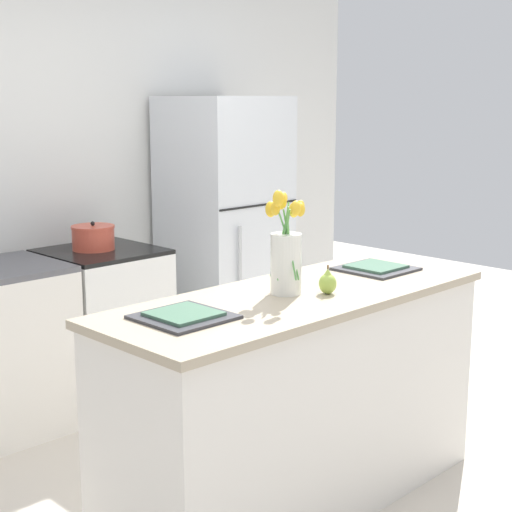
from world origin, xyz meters
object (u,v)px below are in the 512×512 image
object	(u,v)px
flower_vase	(286,253)
plate_setting_left	(184,316)
cooking_pot	(93,238)
plate_setting_right	(376,268)
pear_figurine	(328,282)
refrigerator	(224,232)
stove_range	(104,325)

from	to	relation	value
flower_vase	plate_setting_left	bearing A→B (deg)	179.13
cooking_pot	plate_setting_right	bearing A→B (deg)	-72.20
plate_setting_left	cooking_pot	size ratio (longest dim) A/B	1.28
flower_vase	pear_figurine	world-z (taller)	flower_vase
plate_setting_right	cooking_pot	distance (m)	1.67
refrigerator	flower_vase	world-z (taller)	refrigerator
flower_vase	plate_setting_left	distance (m)	0.56
refrigerator	pear_figurine	size ratio (longest dim) A/B	14.39
refrigerator	cooking_pot	distance (m)	0.98
plate_setting_right	plate_setting_left	bearing A→B (deg)	180.00
stove_range	cooking_pot	xyz separation A→B (m)	(-0.03, 0.03, 0.51)
stove_range	flower_vase	distance (m)	1.71
refrigerator	plate_setting_right	distance (m)	1.63
flower_vase	plate_setting_right	world-z (taller)	flower_vase
refrigerator	flower_vase	xyz separation A→B (m)	(-1.10, -1.57, 0.24)
stove_range	flower_vase	xyz separation A→B (m)	(-0.15, -1.57, 0.67)
plate_setting_right	pear_figurine	bearing A→B (deg)	-165.39
flower_vase	pear_figurine	size ratio (longest dim) A/B	3.60
pear_figurine	flower_vase	bearing A→B (deg)	134.06
flower_vase	plate_setting_right	distance (m)	0.65
flower_vase	plate_setting_right	bearing A→B (deg)	0.74
plate_setting_right	flower_vase	bearing A→B (deg)	-179.26
pear_figurine	plate_setting_right	size ratio (longest dim) A/B	0.39
plate_setting_left	plate_setting_right	xyz separation A→B (m)	(1.17, 0.00, 0.00)
stove_range	plate_setting_right	bearing A→B (deg)	-72.81
pear_figurine	refrigerator	bearing A→B (deg)	60.06
flower_vase	plate_setting_left	world-z (taller)	flower_vase
refrigerator	plate_setting_right	world-z (taller)	refrigerator
stove_range	flower_vase	bearing A→B (deg)	-95.32
refrigerator	plate_setting_left	xyz separation A→B (m)	(-1.63, -1.56, 0.08)
plate_setting_left	plate_setting_right	world-z (taller)	same
stove_range	refrigerator	xyz separation A→B (m)	(0.95, 0.00, 0.43)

